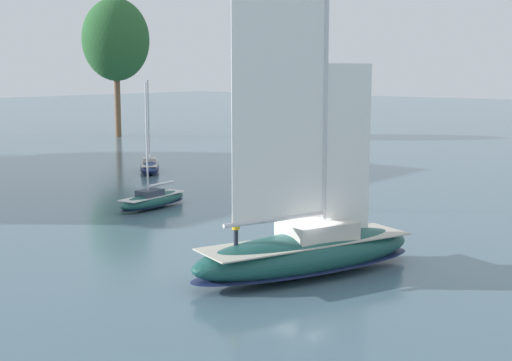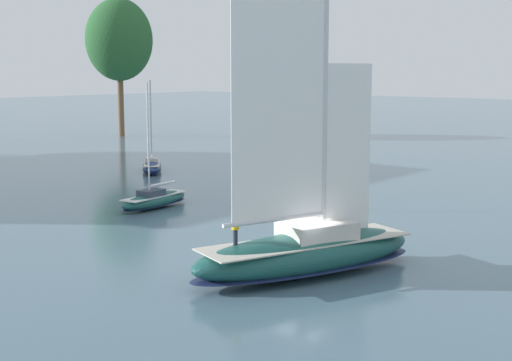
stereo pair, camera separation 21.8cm
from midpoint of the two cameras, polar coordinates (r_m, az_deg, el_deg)
name	(u,v)px [view 2 (the right image)]	position (r m, az deg, el deg)	size (l,w,h in m)	color
ground_plane	(306,274)	(33.07, 4.22, -7.50)	(400.00, 400.00, 0.00)	slate
tree_shore_center	(119,40)	(102.19, -10.84, 10.98)	(9.27, 9.27, 19.08)	brown
sailboat_main	(307,248)	(32.76, 4.27, -5.40)	(12.16, 7.02, 16.12)	#194C47
sailboat_moored_mid_channel	(154,199)	(48.87, -8.02, -1.51)	(6.31, 2.40, 8.48)	#194C47
sailboat_moored_far_slip	(152,166)	(66.07, -8.23, 1.18)	(5.37, 5.63, 8.38)	navy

